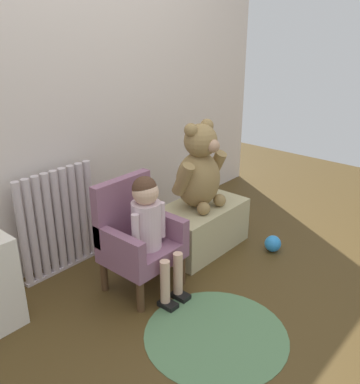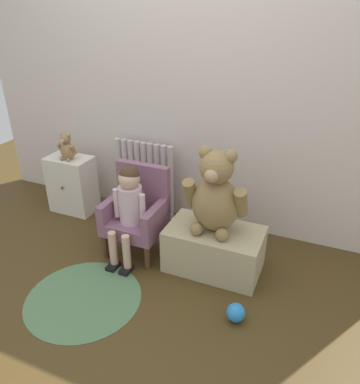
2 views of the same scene
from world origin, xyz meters
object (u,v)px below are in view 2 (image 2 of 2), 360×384
object	(u,v)px
child_armchair	(137,212)
low_bench	(214,249)
small_teddy_bear	(67,148)
toy_ball	(236,313)
radiator	(145,180)
large_teddy_bear	(216,196)
small_dresser	(72,184)
floor_rug	(84,298)
child_figure	(129,201)

from	to	relation	value
child_armchair	low_bench	world-z (taller)	child_armchair
small_teddy_bear	toy_ball	size ratio (longest dim) A/B	2.02
child_armchair	low_bench	bearing A→B (deg)	-0.22
radiator	large_teddy_bear	distance (m)	0.97
small_dresser	toy_ball	size ratio (longest dim) A/B	4.45
radiator	floor_rug	distance (m)	1.20
child_figure	low_bench	size ratio (longest dim) A/B	1.09
child_armchair	toy_ball	bearing A→B (deg)	-25.62
small_dresser	large_teddy_bear	distance (m)	1.51
small_teddy_bear	large_teddy_bear	bearing A→B (deg)	-10.86
floor_rug	small_dresser	bearing A→B (deg)	129.32
radiator	small_dresser	bearing A→B (deg)	-163.22
radiator	toy_ball	world-z (taller)	radiator
child_armchair	large_teddy_bear	distance (m)	0.65
child_armchair	toy_ball	size ratio (longest dim) A/B	5.80
child_armchair	floor_rug	bearing A→B (deg)	-95.74
child_armchair	floor_rug	xyz separation A→B (m)	(-0.06, -0.64, -0.33)
small_dresser	small_teddy_bear	distance (m)	0.36
floor_rug	child_figure	bearing A→B (deg)	83.10
small_teddy_bear	floor_rug	world-z (taller)	small_teddy_bear
large_teddy_bear	floor_rug	world-z (taller)	large_teddy_bear
child_armchair	floor_rug	world-z (taller)	child_armchair
large_teddy_bear	toy_ball	size ratio (longest dim) A/B	5.14
small_dresser	toy_ball	bearing A→B (deg)	-22.95
small_dresser	small_teddy_bear	bearing A→B (deg)	-49.71
child_armchair	small_teddy_bear	xyz separation A→B (m)	(-0.82, 0.28, 0.29)
small_dresser	child_armchair	world-z (taller)	child_armchair
low_bench	floor_rug	size ratio (longest dim) A/B	0.88
small_dresser	small_teddy_bear	size ratio (longest dim) A/B	2.21
child_figure	large_teddy_bear	bearing A→B (deg)	10.96
large_teddy_bear	small_teddy_bear	distance (m)	1.44
small_teddy_bear	radiator	bearing A→B (deg)	19.59
small_dresser	low_bench	world-z (taller)	small_dresser
small_teddy_bear	floor_rug	distance (m)	1.34
toy_ball	small_dresser	bearing A→B (deg)	157.05
radiator	large_teddy_bear	bearing A→B (deg)	-31.57
child_figure	toy_ball	distance (m)	1.04
radiator	large_teddy_bear	xyz separation A→B (m)	(0.80, -0.49, 0.25)
small_dresser	child_armchair	size ratio (longest dim) A/B	0.77
small_dresser	large_teddy_bear	bearing A→B (deg)	-11.72
radiator	child_figure	bearing A→B (deg)	-71.76
small_teddy_bear	toy_ball	xyz separation A→B (m)	(1.71, -0.71, -0.56)
small_dresser	child_figure	xyz separation A→B (m)	(0.84, -0.41, 0.22)
child_figure	low_bench	distance (m)	0.69
radiator	small_teddy_bear	bearing A→B (deg)	-160.41
low_bench	toy_ball	world-z (taller)	low_bench
toy_ball	child_armchair	bearing A→B (deg)	154.38
child_armchair	large_teddy_bear	size ratio (longest dim) A/B	1.13
low_bench	floor_rug	distance (m)	0.94
small_dresser	low_bench	xyz separation A→B (m)	(1.45, -0.31, -0.10)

